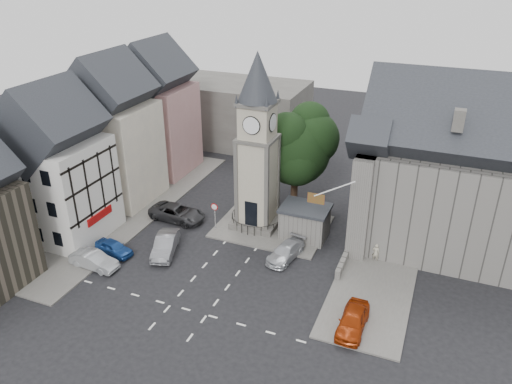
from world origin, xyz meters
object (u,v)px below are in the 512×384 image
at_px(car_east_red, 353,320).
at_px(pedestrian, 376,253).
at_px(stone_shelter, 305,222).
at_px(clock_tower, 257,144).
at_px(car_west_blue, 114,248).

bearing_deg(car_east_red, pedestrian, 90.77).
bearing_deg(stone_shelter, clock_tower, 174.16).
bearing_deg(clock_tower, stone_shelter, -5.84).
distance_m(stone_shelter, car_west_blue, 16.85).
relative_size(stone_shelter, car_east_red, 0.98).
bearing_deg(car_west_blue, stone_shelter, -47.98).
bearing_deg(clock_tower, car_west_blue, -135.51).
bearing_deg(car_east_red, clock_tower, 137.06).
xyz_separation_m(clock_tower, car_west_blue, (-9.51, -9.34, -7.50)).
relative_size(clock_tower, car_west_blue, 4.50).
bearing_deg(car_east_red, stone_shelter, 123.31).
height_order(clock_tower, car_east_red, clock_tower).
distance_m(car_east_red, pedestrian, 8.93).
relative_size(clock_tower, car_east_red, 3.70).
relative_size(clock_tower, stone_shelter, 3.78).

